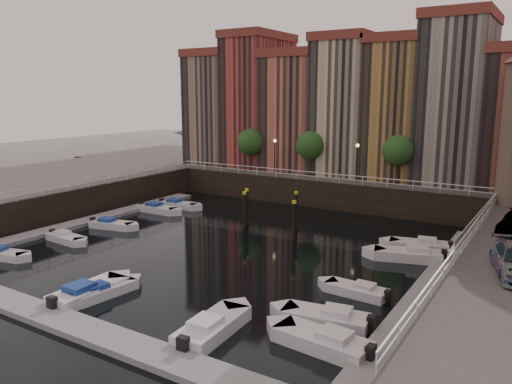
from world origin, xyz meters
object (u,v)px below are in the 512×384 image
Objects in this scene: gangway at (477,224)px; boat_left_1 at (66,238)px; boat_left_0 at (2,254)px; mooring_pilings at (270,212)px; boat_left_2 at (111,224)px.

boat_left_1 is (-29.75, -16.83, -1.60)m from gangway.
boat_left_0 is at bearing -143.61° from gangway.
gangway is at bearing 33.32° from boat_left_1.
mooring_pilings is (-16.96, -4.42, -0.27)m from gangway.
mooring_pilings reaches higher than boat_left_0.
gangway reaches higher than boat_left_0.
mooring_pilings is 14.84m from boat_left_2.
gangway reaches higher than boat_left_1.
boat_left_1 is at bearing 72.49° from boat_left_0.
boat_left_1 is at bearing -101.77° from boat_left_2.
boat_left_0 is at bearing -126.53° from mooring_pilings.
boat_left_1 is (0.39, 5.39, -0.00)m from boat_left_0.
gangway is at bearing 23.07° from boat_left_0.
mooring_pilings is 17.87m from boat_left_1.
boat_left_2 is at bearing -158.54° from gangway.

